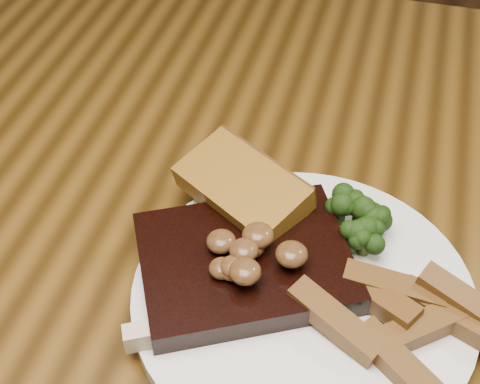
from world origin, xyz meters
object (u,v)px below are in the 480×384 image
(plate, at_px, (303,298))
(steak, at_px, (245,264))
(chair_far, at_px, (214,11))
(dining_table, at_px, (230,282))
(garlic_bread, at_px, (242,204))
(potato_wedges, at_px, (399,315))

(plate, distance_m, steak, 0.05)
(chair_far, bearing_deg, dining_table, 104.88)
(dining_table, distance_m, garlic_bread, 0.12)
(garlic_bread, bearing_deg, dining_table, -146.75)
(dining_table, relative_size, chair_far, 1.64)
(steak, bearing_deg, garlic_bread, 79.52)
(dining_table, relative_size, garlic_bread, 13.96)
(chair_far, distance_m, garlic_bread, 0.78)
(dining_table, xyz_separation_m, garlic_bread, (0.01, 0.00, 0.12))
(plate, bearing_deg, steak, 171.10)
(plate, bearing_deg, potato_wedges, -7.32)
(chair_far, distance_m, steak, 0.85)
(steak, bearing_deg, dining_table, 88.92)
(plate, relative_size, steak, 1.65)
(dining_table, height_order, potato_wedges, potato_wedges)
(chair_far, height_order, plate, chair_far)
(steak, relative_size, garlic_bread, 1.47)
(plate, height_order, garlic_bread, garlic_bread)
(plate, height_order, steak, steak)
(chair_far, xyz_separation_m, plate, (0.32, -0.78, 0.22))
(plate, relative_size, potato_wedges, 2.68)
(plate, distance_m, garlic_bread, 0.10)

